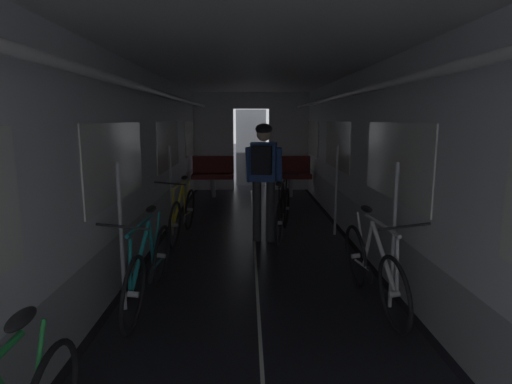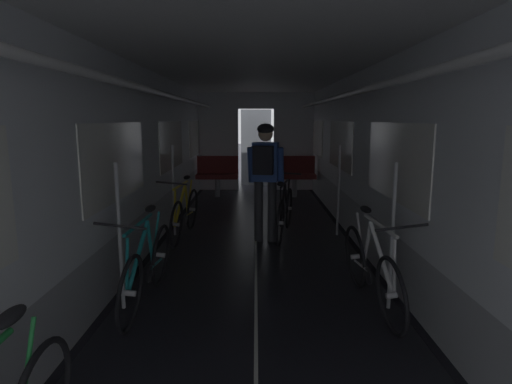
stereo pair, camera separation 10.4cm
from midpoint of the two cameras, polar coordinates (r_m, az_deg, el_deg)
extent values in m
cube|color=black|center=(5.43, -14.70, -9.69)|extent=(0.08, 11.50, 0.01)
cube|color=black|center=(5.45, 15.78, -9.65)|extent=(0.08, 11.50, 0.01)
cube|color=beige|center=(5.26, 0.58, -10.02)|extent=(0.03, 11.27, 0.00)
cube|color=#9EA0A5|center=(5.37, -15.88, -6.66)|extent=(0.12, 11.50, 0.60)
cube|color=silver|center=(5.16, -16.51, 6.51)|extent=(0.12, 11.50, 1.85)
cube|color=white|center=(4.61, -17.64, 3.92)|extent=(0.02, 1.90, 0.80)
cube|color=white|center=(7.39, -10.92, 6.23)|extent=(0.02, 1.90, 0.80)
cube|color=white|center=(10.23, -7.87, 7.25)|extent=(0.02, 1.90, 0.80)
cube|color=yellow|center=(4.73, -17.18, 4.09)|extent=(0.01, 0.20, 0.28)
cylinder|color=white|center=(5.08, -13.06, 13.10)|extent=(0.07, 11.04, 0.07)
cylinder|color=#B7BABF|center=(4.13, -17.25, -5.87)|extent=(0.04, 0.04, 1.40)
cylinder|color=#B7BABF|center=(6.60, -10.63, 0.16)|extent=(0.04, 0.04, 1.40)
cube|color=#9EA0A5|center=(5.39, 16.95, -6.63)|extent=(0.12, 11.50, 0.60)
cube|color=silver|center=(5.19, 17.62, 6.47)|extent=(0.12, 11.50, 1.85)
cube|color=white|center=(4.64, 18.87, 3.89)|extent=(0.02, 1.90, 0.80)
cube|color=white|center=(7.41, 11.74, 6.22)|extent=(0.02, 1.90, 0.80)
cube|color=white|center=(10.24, 8.49, 7.24)|extent=(0.02, 1.90, 0.80)
cube|color=yellow|center=(5.05, 17.29, 4.42)|extent=(0.01, 0.20, 0.28)
cylinder|color=white|center=(5.10, 14.23, 13.04)|extent=(0.07, 11.04, 0.07)
cylinder|color=#B7BABF|center=(4.16, 18.61, -5.83)|extent=(0.04, 0.04, 1.40)
cylinder|color=#B7BABF|center=(6.62, 11.53, 0.15)|extent=(0.04, 0.04, 1.40)
cube|color=silver|center=(10.81, -4.78, 6.77)|extent=(1.00, 0.12, 2.45)
cube|color=silver|center=(10.82, 5.37, 6.77)|extent=(1.00, 0.12, 2.45)
cube|color=silver|center=(10.77, 0.30, 12.25)|extent=(0.90, 0.12, 0.40)
cube|color=#4C4F54|center=(11.48, 0.28, 5.98)|extent=(0.81, 0.04, 2.05)
cube|color=silver|center=(5.00, 0.63, 18.13)|extent=(3.14, 11.62, 0.12)
cylinder|color=gray|center=(9.86, -4.92, 0.61)|extent=(0.12, 0.12, 0.44)
cube|color=maroon|center=(9.82, -4.94, 2.16)|extent=(0.96, 0.44, 0.10)
cube|color=maroon|center=(9.98, -4.87, 3.73)|extent=(0.96, 0.08, 0.40)
torus|color=gray|center=(10.03, -7.33, 4.87)|extent=(0.14, 0.14, 0.02)
cylinder|color=gray|center=(9.87, 5.56, 0.60)|extent=(0.12, 0.12, 0.44)
cube|color=maroon|center=(9.83, 5.58, 2.16)|extent=(0.96, 0.44, 0.10)
cube|color=maroon|center=(9.99, 5.50, 3.72)|extent=(0.96, 0.08, 0.40)
torus|color=gray|center=(9.97, 3.03, 4.90)|extent=(0.14, 0.14, 0.02)
torus|color=black|center=(6.98, -8.18, -2.32)|extent=(0.14, 0.67, 0.67)
cylinder|color=#B2B2B7|center=(6.98, -8.18, -2.32)|extent=(0.10, 0.06, 0.06)
torus|color=black|center=(6.01, -10.24, -4.35)|extent=(0.14, 0.67, 0.67)
cylinder|color=#B2B2B7|center=(6.01, -10.24, -4.35)|extent=(0.10, 0.06, 0.06)
cylinder|color=yellow|center=(6.26, -9.75, -1.70)|extent=(0.12, 0.54, 0.56)
cylinder|color=yellow|center=(6.65, -8.91, -1.00)|extent=(0.06, 0.35, 0.55)
cylinder|color=yellow|center=(6.37, -9.68, 0.91)|extent=(0.09, 0.82, 0.04)
cylinder|color=yellow|center=(6.87, -8.52, -0.47)|extent=(0.07, 0.16, 0.49)
cylinder|color=yellow|center=(6.77, -8.56, -2.91)|extent=(0.05, 0.45, 0.07)
cylinder|color=yellow|center=(5.99, -10.42, -2.03)|extent=(0.07, 0.09, 0.49)
cylinder|color=black|center=(6.56, -8.97, -3.53)|extent=(0.04, 0.17, 0.17)
ellipsoid|color=black|center=(6.78, -8.88, 1.97)|extent=(0.11, 0.25, 0.07)
cylinder|color=black|center=(5.92, -10.84, 1.18)|extent=(0.44, 0.06, 0.06)
torus|color=black|center=(4.72, -12.14, -8.33)|extent=(0.12, 0.67, 0.67)
cylinder|color=#B2B2B7|center=(4.72, -12.14, -8.33)|extent=(0.10, 0.05, 0.06)
torus|color=black|center=(3.80, -15.87, -13.03)|extent=(0.12, 0.67, 0.67)
cylinder|color=#B2B2B7|center=(3.80, -15.87, -13.03)|extent=(0.10, 0.05, 0.06)
cylinder|color=teal|center=(4.01, -14.97, -8.42)|extent=(0.11, 0.54, 0.56)
cylinder|color=teal|center=(4.39, -13.44, -6.78)|extent=(0.08, 0.34, 0.55)
cylinder|color=teal|center=(4.09, -14.87, -4.23)|extent=(0.06, 0.82, 0.04)
cylinder|color=teal|center=(4.59, -12.75, -5.72)|extent=(0.08, 0.16, 0.49)
cylinder|color=teal|center=(4.52, -12.79, -9.48)|extent=(0.03, 0.45, 0.07)
cylinder|color=teal|center=(3.75, -16.27, -9.42)|extent=(0.08, 0.09, 0.49)
cylinder|color=black|center=(4.32, -13.49, -10.72)|extent=(0.03, 0.17, 0.17)
ellipsoid|color=black|center=(4.49, -13.43, -2.17)|extent=(0.10, 0.24, 0.07)
cylinder|color=black|center=(3.65, -17.14, -4.43)|extent=(0.44, 0.04, 0.07)
cylinder|color=#1E8438|center=(2.48, -27.45, -20.52)|extent=(0.06, 0.16, 0.49)
ellipsoid|color=black|center=(2.32, -29.18, -14.51)|extent=(0.10, 0.24, 0.07)
torus|color=black|center=(4.70, 13.87, -8.47)|extent=(0.14, 0.68, 0.67)
cylinder|color=#B2B2B7|center=(4.70, 13.87, -8.47)|extent=(0.10, 0.06, 0.06)
torus|color=black|center=(3.81, 18.58, -13.14)|extent=(0.14, 0.68, 0.67)
cylinder|color=#B2B2B7|center=(3.81, 18.58, -13.14)|extent=(0.10, 0.06, 0.06)
cylinder|color=silver|center=(4.01, 17.34, -8.54)|extent=(0.13, 0.54, 0.56)
cylinder|color=silver|center=(4.38, 15.42, -6.91)|extent=(0.07, 0.35, 0.55)
cylinder|color=silver|center=(4.09, 17.09, -4.34)|extent=(0.09, 0.82, 0.04)
cylinder|color=silver|center=(4.58, 14.54, -5.85)|extent=(0.08, 0.16, 0.49)
cylinder|color=silver|center=(4.51, 14.70, -9.61)|extent=(0.05, 0.45, 0.07)
cylinder|color=silver|center=(3.76, 18.95, -9.53)|extent=(0.07, 0.09, 0.49)
cylinder|color=black|center=(4.32, 15.61, -10.86)|extent=(0.04, 0.17, 0.17)
ellipsoid|color=black|center=(4.47, 15.26, -2.28)|extent=(0.11, 0.25, 0.07)
cylinder|color=black|center=(3.66, 19.85, -4.54)|extent=(0.44, 0.05, 0.07)
cylinder|color=#2D2D33|center=(6.23, 0.84, -2.58)|extent=(0.13, 0.13, 0.90)
cylinder|color=#2D2D33|center=(6.20, 2.66, -2.66)|extent=(0.13, 0.13, 0.90)
cube|color=#2D4C99|center=(6.10, 1.78, 4.09)|extent=(0.40, 0.29, 0.56)
cylinder|color=#2D4C99|center=(6.17, -0.20, 3.69)|extent=(0.13, 0.21, 0.53)
cylinder|color=#2D4C99|center=(6.09, 3.86, 3.59)|extent=(0.13, 0.21, 0.53)
sphere|color=beige|center=(6.08, 1.80, 7.85)|extent=(0.21, 0.21, 0.21)
ellipsoid|color=black|center=(6.07, 1.81, 8.51)|extent=(0.29, 0.32, 0.16)
cube|color=black|center=(5.93, 1.50, 4.32)|extent=(0.31, 0.21, 0.40)
torus|color=black|center=(6.01, 3.81, -4.19)|extent=(0.19, 0.67, 0.67)
cylinder|color=#B2B2B7|center=(6.01, 3.81, -4.19)|extent=(0.10, 0.07, 0.05)
torus|color=black|center=(7.00, 4.89, -2.21)|extent=(0.19, 0.67, 0.67)
cylinder|color=#B2B2B7|center=(7.00, 4.89, -2.21)|extent=(0.10, 0.07, 0.05)
cylinder|color=black|center=(6.65, 4.54, -0.91)|extent=(0.12, 0.54, 0.56)
cylinder|color=black|center=(6.25, 4.10, -1.59)|extent=(0.12, 0.34, 0.55)
cylinder|color=black|center=(6.45, 4.32, 1.16)|extent=(0.19, 0.81, 0.04)
cylinder|color=black|center=(6.03, 3.83, -1.80)|extent=(0.04, 0.17, 0.49)
cylinder|color=black|center=(6.23, 4.08, -3.90)|extent=(0.11, 0.45, 0.07)
cylinder|color=black|center=(6.92, 4.81, -0.30)|extent=(0.06, 0.09, 0.49)
cylinder|color=black|center=(6.46, 4.34, -3.63)|extent=(0.05, 0.17, 0.17)
ellipsoid|color=black|center=(6.02, 3.81, 1.12)|extent=(0.14, 0.25, 0.06)
cylinder|color=black|center=(6.89, 4.76, 2.54)|extent=(0.44, 0.11, 0.04)
camera|label=1|loc=(0.05, -89.40, 0.10)|focal=29.59mm
camera|label=2|loc=(0.05, 90.60, -0.10)|focal=29.59mm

